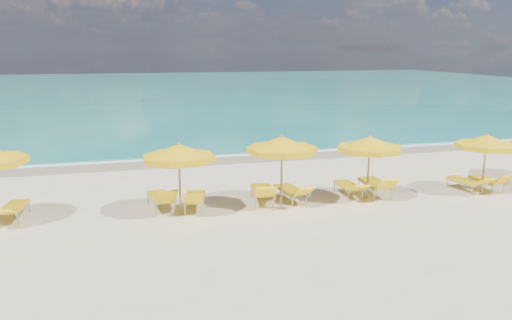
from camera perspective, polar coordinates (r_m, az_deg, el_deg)
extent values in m
plane|color=beige|center=(15.97, 1.37, -5.35)|extent=(120.00, 120.00, 0.00)
cube|color=#167D74|center=(62.93, -10.89, 7.94)|extent=(120.00, 80.00, 0.30)
cube|color=tan|center=(22.93, -3.74, 0.20)|extent=(120.00, 2.60, 0.01)
cube|color=white|center=(23.70, -4.11, 0.61)|extent=(120.00, 1.20, 0.03)
cube|color=white|center=(32.02, -17.72, 3.19)|extent=(14.00, 0.36, 0.05)
cube|color=white|center=(40.78, 2.88, 5.70)|extent=(18.00, 0.30, 0.05)
cylinder|color=tan|center=(15.17, -8.72, -2.28)|extent=(0.07, 0.07, 2.13)
cone|color=yellow|center=(14.97, -8.84, 1.03)|extent=(2.79, 2.79, 0.43)
cylinder|color=yellow|center=(15.01, -8.81, 0.25)|extent=(2.82, 2.82, 0.17)
sphere|color=tan|center=(14.92, -8.86, 1.84)|extent=(0.09, 0.09, 0.09)
cylinder|color=tan|center=(15.92, 2.93, -1.31)|extent=(0.07, 0.07, 2.20)
cone|color=yellow|center=(15.72, 2.97, 1.95)|extent=(2.64, 2.64, 0.44)
cylinder|color=yellow|center=(15.76, 2.96, 1.18)|extent=(2.66, 2.66, 0.18)
sphere|color=tan|center=(15.68, 2.97, 2.75)|extent=(0.10, 0.10, 0.10)
cylinder|color=tan|center=(16.93, 12.71, -0.95)|extent=(0.06, 0.06, 2.09)
cone|color=yellow|center=(16.75, 12.86, 1.97)|extent=(2.44, 2.44, 0.42)
cylinder|color=yellow|center=(16.79, 12.82, 1.28)|extent=(2.46, 2.46, 0.17)
sphere|color=tan|center=(16.72, 12.89, 2.68)|extent=(0.09, 0.09, 0.09)
cylinder|color=tan|center=(19.03, 24.63, -0.44)|extent=(0.06, 0.06, 2.00)
cone|color=yellow|center=(18.88, 24.86, 2.05)|extent=(2.35, 2.35, 0.40)
cylinder|color=yellow|center=(18.91, 24.81, 1.47)|extent=(2.37, 2.37, 0.16)
sphere|color=tan|center=(18.84, 24.92, 2.66)|extent=(0.09, 0.09, 0.09)
cube|color=yellow|center=(16.42, -25.92, -4.82)|extent=(0.69, 1.32, 0.08)
cube|color=yellow|center=(15.57, -26.90, -5.35)|extent=(0.62, 0.63, 0.32)
cube|color=yellow|center=(15.97, -10.90, -4.13)|extent=(0.80, 1.42, 0.08)
cube|color=yellow|center=(15.07, -10.17, -4.19)|extent=(0.67, 0.58, 0.52)
cube|color=yellow|center=(15.80, -6.97, -4.22)|extent=(0.83, 1.39, 0.08)
cube|color=yellow|center=(14.89, -7.21, -4.47)|extent=(0.67, 0.63, 0.45)
cube|color=yellow|center=(16.34, 0.68, -3.44)|extent=(0.83, 1.48, 0.09)
cube|color=yellow|center=(15.37, 1.11, -3.68)|extent=(0.70, 0.66, 0.47)
cube|color=yellow|center=(16.55, 3.91, -3.38)|extent=(0.80, 1.37, 0.08)
cube|color=yellow|center=(15.75, 5.48, -3.58)|extent=(0.66, 0.64, 0.41)
cube|color=yellow|center=(17.37, 10.42, -2.85)|extent=(0.55, 1.23, 0.08)
cube|color=yellow|center=(16.58, 11.70, -3.16)|extent=(0.55, 0.55, 0.34)
cube|color=yellow|center=(17.66, 13.34, -2.54)|extent=(0.73, 1.47, 0.09)
cube|color=yellow|center=(16.75, 14.72, -2.67)|extent=(0.67, 0.62, 0.49)
cube|color=yellow|center=(19.18, 22.65, -2.18)|extent=(0.75, 1.29, 0.07)
cube|color=yellow|center=(18.61, 24.60, -2.29)|extent=(0.63, 0.61, 0.37)
cube|color=yellow|center=(19.67, 24.75, -2.05)|extent=(0.62, 1.21, 0.07)
cube|color=yellow|center=(19.09, 26.42, -2.02)|extent=(0.56, 0.49, 0.44)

